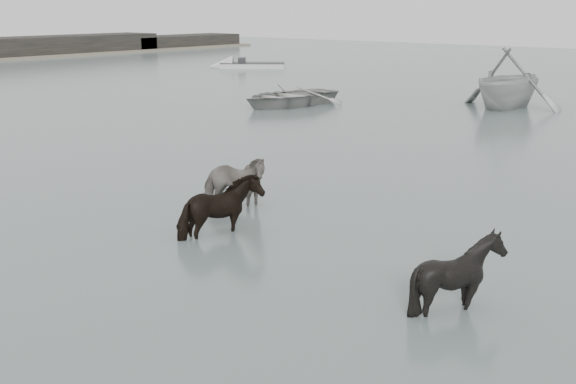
% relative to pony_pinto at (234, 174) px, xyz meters
% --- Properties ---
extents(ground, '(140.00, 140.00, 0.00)m').
position_rel_pony_pinto_xyz_m(ground, '(2.67, -3.18, -0.72)').
color(ground, '#495755').
rests_on(ground, ground).
extents(pony_pinto, '(1.87, 1.23, 1.45)m').
position_rel_pony_pinto_xyz_m(pony_pinto, '(0.00, 0.00, 0.00)').
color(pony_pinto, black).
rests_on(pony_pinto, ground).
extents(pony_dark, '(1.50, 1.66, 1.45)m').
position_rel_pony_pinto_xyz_m(pony_dark, '(1.36, -1.79, 0.00)').
color(pony_dark, black).
rests_on(pony_dark, ground).
extents(pony_black, '(1.61, 1.52, 1.44)m').
position_rel_pony_pinto_xyz_m(pony_black, '(6.56, -2.12, -0.01)').
color(pony_black, black).
rests_on(pony_black, ground).
extents(rowboat_lead, '(4.26, 5.48, 1.04)m').
position_rel_pony_pinto_xyz_m(rowboat_lead, '(-9.64, 13.83, -0.20)').
color(rowboat_lead, '#A5A4A0').
rests_on(rowboat_lead, ground).
extents(rowboat_trail, '(4.86, 5.53, 2.77)m').
position_rel_pony_pinto_xyz_m(rowboat_trail, '(-1.62, 19.30, 0.66)').
color(rowboat_trail, '#ACAFAC').
rests_on(rowboat_trail, ground).
extents(skiff_outer, '(6.00, 5.17, 0.75)m').
position_rel_pony_pinto_xyz_m(skiff_outer, '(-24.25, 27.72, -0.35)').
color(skiff_outer, beige).
rests_on(skiff_outer, ground).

